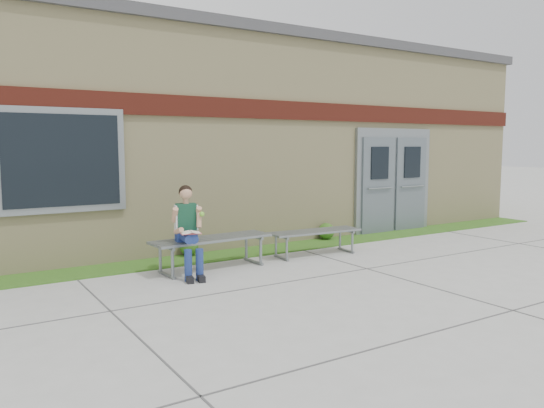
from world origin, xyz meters
TOP-DOWN VIEW (x-y plane):
  - ground at (0.00, 0.00)m, footprint 80.00×80.00m
  - grass_strip at (0.00, 2.60)m, footprint 16.00×0.80m
  - school_building at (-0.00, 5.99)m, footprint 16.20×6.22m
  - bench_left at (-1.06, 1.78)m, footprint 1.96×0.65m
  - bench_right at (0.94, 1.78)m, footprint 1.72×0.59m
  - girl at (-1.54, 1.59)m, footprint 0.46×0.80m
  - shrub_mid at (-0.99, 2.85)m, footprint 0.33×0.33m
  - shrub_east at (2.04, 2.85)m, footprint 0.33×0.33m

SIDE VIEW (x-z plane):
  - ground at x=0.00m, z-range 0.00..0.00m
  - grass_strip at x=0.00m, z-range 0.00..0.02m
  - shrub_mid at x=-0.99m, z-range 0.02..0.35m
  - shrub_east at x=2.04m, z-range 0.02..0.35m
  - bench_right at x=0.94m, z-range 0.12..0.56m
  - bench_left at x=-1.06m, z-range 0.14..0.64m
  - girl at x=-1.54m, z-range 0.05..1.39m
  - school_building at x=0.00m, z-range 0.00..4.20m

